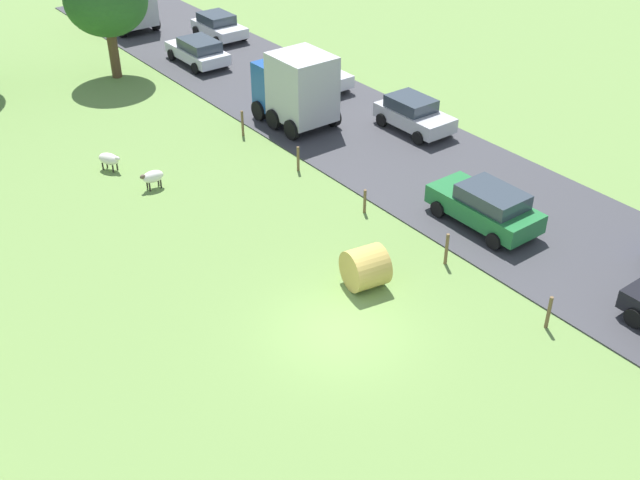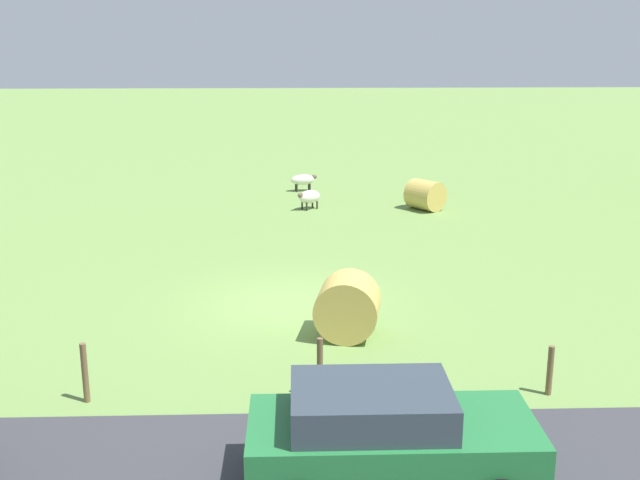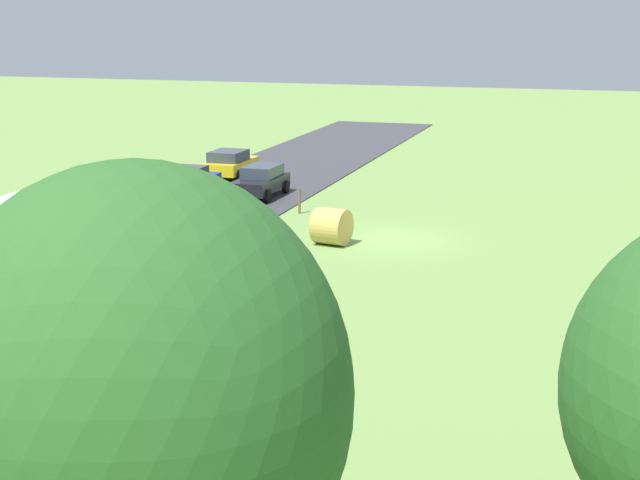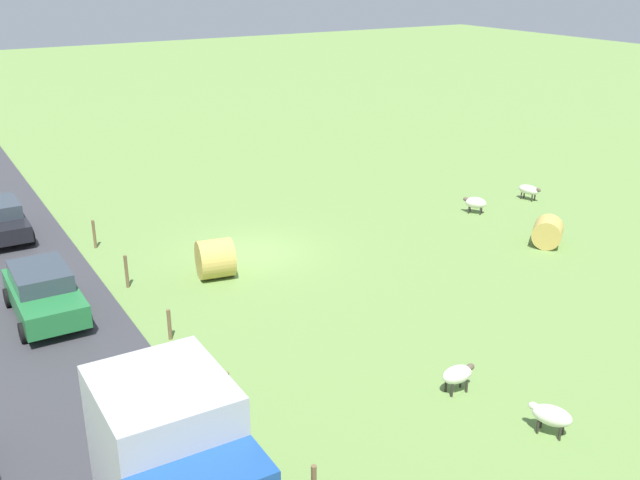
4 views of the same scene
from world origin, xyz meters
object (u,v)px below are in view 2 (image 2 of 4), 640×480
Objects in this scene: hay_bale_0 at (425,195)px; sheep_3 at (303,180)px; hay_bale_1 at (348,306)px; sheep_2 at (309,197)px; car_1 at (387,433)px.

sheep_3 is at bearing -128.73° from hay_bale_0.
hay_bale_1 is (13.05, -4.00, 0.14)m from hay_bale_0.
sheep_2 is at bearing -177.34° from hay_bale_1.
hay_bale_1 is (16.91, 0.81, 0.22)m from sheep_3.
sheep_3 is 0.84× the size of hay_bale_1.
sheep_3 is 0.28× the size of car_1.
sheep_2 is 0.25× the size of car_1.
hay_bale_1 is at bearing -178.37° from car_1.
hay_bale_1 is 6.13m from car_1.
car_1 is at bearing 2.45° from sheep_3.
sheep_2 is 13.28m from hay_bale_1.
hay_bale_0 is at bearing 51.27° from sheep_3.
hay_bale_1 is at bearing -17.03° from hay_bale_0.
car_1 is at bearing -11.28° from hay_bale_0.
hay_bale_0 is 0.86× the size of hay_bale_1.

